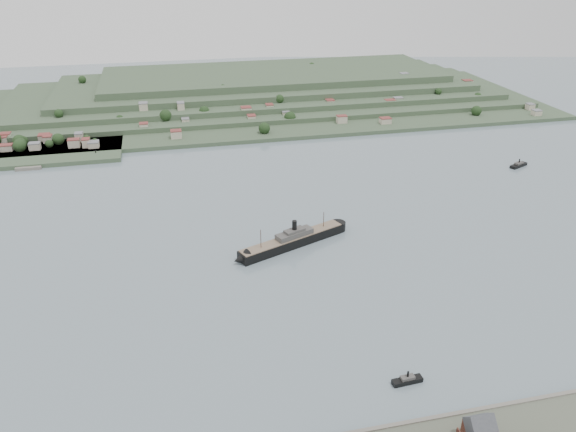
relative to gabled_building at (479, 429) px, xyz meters
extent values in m
plane|color=slate|center=(-27.50, 164.00, -8.19)|extent=(1400.00, 1400.00, 0.00)
cube|color=slate|center=(-27.50, 15.00, -6.89)|extent=(220.00, 2.00, 2.60)
cube|color=#393B41|center=(0.00, 0.00, 2.81)|extent=(10.40, 10.18, 10.18)
cube|color=#32462F|center=(-27.50, 524.00, -6.19)|extent=(760.00, 260.00, 4.00)
cube|color=#32462F|center=(-7.50, 549.00, -1.69)|extent=(680.00, 220.00, 5.00)
cube|color=#32462F|center=(7.50, 564.00, 3.81)|extent=(600.00, 200.00, 6.00)
cube|color=#32462F|center=(22.50, 579.00, 10.31)|extent=(520.00, 180.00, 7.00)
cube|color=#32462F|center=(37.50, 594.00, 17.81)|extent=(440.00, 160.00, 8.00)
cube|color=#32462F|center=(-227.50, 414.00, -6.19)|extent=(150.00, 90.00, 4.00)
cube|color=slate|center=(-232.50, 372.00, -6.79)|extent=(22.00, 14.00, 2.80)
cube|color=black|center=(-34.53, 178.10, -5.09)|extent=(77.65, 40.04, 6.19)
cone|color=black|center=(-71.34, 162.99, -5.09)|extent=(13.85, 13.85, 10.61)
cylinder|color=black|center=(2.28, 193.22, -5.09)|extent=(10.61, 10.61, 6.19)
cube|color=#76634E|center=(-34.53, 178.10, -1.73)|extent=(75.67, 38.55, 0.53)
cube|color=#464441|center=(-32.90, 178.78, 0.21)|extent=(27.56, 17.44, 3.54)
cube|color=#464441|center=(-32.90, 178.78, 2.60)|extent=(15.44, 11.10, 2.21)
cylinder|color=black|center=(-32.90, 178.78, 5.96)|extent=(3.18, 3.18, 7.96)
cylinder|color=#41291E|center=(-57.43, 168.70, 4.19)|extent=(0.44, 0.44, 14.15)
cylinder|color=#41291E|center=(-9.99, 188.18, 3.31)|extent=(0.44, 0.44, 12.38)
cube|color=black|center=(-12.90, 39.29, -7.02)|extent=(14.77, 4.79, 2.33)
cube|color=#464441|center=(-12.90, 39.29, -5.28)|extent=(6.73, 3.51, 1.75)
cylinder|color=black|center=(-12.90, 39.29, -3.34)|extent=(0.97, 0.97, 3.40)
cube|color=black|center=(-176.01, 389.00, -7.02)|extent=(18.06, 8.04, 2.33)
cube|color=#464441|center=(-176.01, 389.00, -5.28)|extent=(8.45, 5.29, 1.75)
cylinder|color=black|center=(-176.01, 389.00, -3.33)|extent=(0.97, 0.97, 3.40)
cube|color=black|center=(199.96, 275.84, -6.89)|extent=(20.02, 12.87, 2.60)
cube|color=#464441|center=(199.96, 275.84, -4.94)|extent=(9.78, 7.52, 1.95)
cylinder|color=black|center=(199.96, 275.84, -2.77)|extent=(1.08, 1.08, 3.79)
camera|label=1|loc=(-111.24, -142.41, 174.77)|focal=35.00mm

